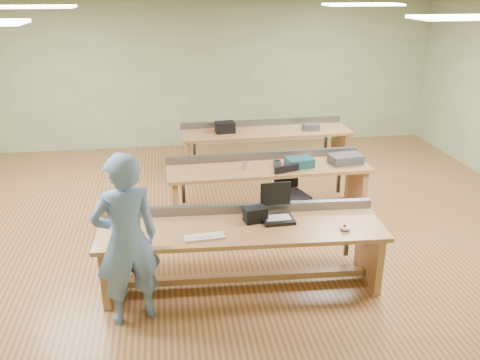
# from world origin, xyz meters

# --- Properties ---
(floor) EXTENTS (10.00, 10.00, 0.00)m
(floor) POSITION_xyz_m (0.00, 0.00, 0.00)
(floor) COLOR #9E6E3C
(floor) RESTS_ON ground
(ceiling) EXTENTS (10.00, 10.00, 0.00)m
(ceiling) POSITION_xyz_m (0.00, 0.00, 3.00)
(ceiling) COLOR silver
(ceiling) RESTS_ON wall_back
(wall_back) EXTENTS (10.00, 0.04, 3.00)m
(wall_back) POSITION_xyz_m (0.00, 4.00, 1.50)
(wall_back) COLOR #A3BA8D
(wall_back) RESTS_ON floor
(wall_front) EXTENTS (10.00, 0.04, 3.00)m
(wall_front) POSITION_xyz_m (0.00, -4.00, 1.50)
(wall_front) COLOR #A3BA8D
(wall_front) RESTS_ON floor
(fluor_panels) EXTENTS (6.20, 3.50, 0.03)m
(fluor_panels) POSITION_xyz_m (0.00, 0.00, 2.97)
(fluor_panels) COLOR white
(fluor_panels) RESTS_ON ceiling
(workbench_front) EXTENTS (3.24, 1.02, 0.86)m
(workbench_front) POSITION_xyz_m (0.11, -1.50, 0.56)
(workbench_front) COLOR #AA7247
(workbench_front) RESTS_ON floor
(workbench_mid) EXTENTS (3.02, 0.86, 0.86)m
(workbench_mid) POSITION_xyz_m (0.79, 0.40, 0.56)
(workbench_mid) COLOR #AA7247
(workbench_mid) RESTS_ON floor
(workbench_back) EXTENTS (3.12, 0.90, 0.86)m
(workbench_back) POSITION_xyz_m (1.14, 2.30, 0.56)
(workbench_back) COLOR #AA7247
(workbench_back) RESTS_ON floor
(person) EXTENTS (0.78, 0.63, 1.84)m
(person) POSITION_xyz_m (-1.13, -1.99, 0.92)
(person) COLOR #6884AA
(person) RESTS_ON floor
(laptop_base) EXTENTS (0.37, 0.30, 0.04)m
(laptop_base) POSITION_xyz_m (0.54, -1.44, 0.77)
(laptop_base) COLOR black
(laptop_base) RESTS_ON workbench_front
(laptop_screen) EXTENTS (0.36, 0.03, 0.28)m
(laptop_screen) POSITION_xyz_m (0.53, -1.30, 1.03)
(laptop_screen) COLOR black
(laptop_screen) RESTS_ON laptop_base
(keyboard) EXTENTS (0.45, 0.18, 0.03)m
(keyboard) POSITION_xyz_m (-0.33, -1.74, 0.76)
(keyboard) COLOR beige
(keyboard) RESTS_ON workbench_front
(trackball_mouse) EXTENTS (0.13, 0.15, 0.06)m
(trackball_mouse) POSITION_xyz_m (1.23, -1.77, 0.78)
(trackball_mouse) COLOR white
(trackball_mouse) RESTS_ON workbench_front
(camera_bag) EXTENTS (0.28, 0.21, 0.17)m
(camera_bag) POSITION_xyz_m (0.28, -1.42, 0.84)
(camera_bag) COLOR black
(camera_bag) RESTS_ON workbench_front
(task_chair) EXTENTS (0.58, 0.58, 0.85)m
(task_chair) POSITION_xyz_m (1.05, -0.04, 0.31)
(task_chair) COLOR black
(task_chair) RESTS_ON floor
(parts_bin_teal) EXTENTS (0.42, 0.34, 0.13)m
(parts_bin_teal) POSITION_xyz_m (1.25, 0.31, 0.82)
(parts_bin_teal) COLOR #153F47
(parts_bin_teal) RESTS_ON workbench_mid
(parts_bin_grey) EXTENTS (0.51, 0.37, 0.13)m
(parts_bin_grey) POSITION_xyz_m (1.98, 0.36, 0.82)
(parts_bin_grey) COLOR #3A3A3D
(parts_bin_grey) RESTS_ON workbench_mid
(mug) EXTENTS (0.15, 0.15, 0.10)m
(mug) POSITION_xyz_m (0.91, 0.32, 0.80)
(mug) COLOR #3A3A3D
(mug) RESTS_ON workbench_mid
(drinks_can) EXTENTS (0.08, 0.08, 0.13)m
(drinks_can) POSITION_xyz_m (0.42, 0.28, 0.82)
(drinks_can) COLOR #B6B6BA
(drinks_can) RESTS_ON workbench_mid
(storage_box_back) EXTENTS (0.36, 0.27, 0.20)m
(storage_box_back) POSITION_xyz_m (0.38, 2.26, 0.85)
(storage_box_back) COLOR black
(storage_box_back) RESTS_ON workbench_back
(tray_back) EXTENTS (0.30, 0.23, 0.12)m
(tray_back) POSITION_xyz_m (1.96, 2.19, 0.81)
(tray_back) COLOR #3A3A3D
(tray_back) RESTS_ON workbench_back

